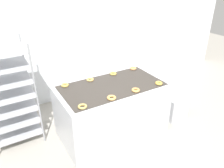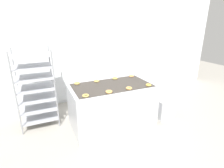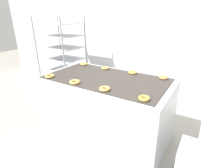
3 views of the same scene
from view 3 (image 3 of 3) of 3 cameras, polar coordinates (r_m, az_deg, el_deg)
name	(u,v)px [view 3 (image 3 of 3)]	position (r m, az deg, el deg)	size (l,w,h in m)	color
wall_back	(149,24)	(3.29, 12.04, 18.75)	(8.00, 0.05, 2.80)	silver
fryer_machine	(106,108)	(2.29, -1.91, -7.87)	(1.59, 0.88, 0.84)	#B7BABF
baking_rack_cart	(63,59)	(3.41, -15.80, 7.85)	(0.68, 0.59, 1.52)	gray
glaze_bin	(198,168)	(2.00, 26.26, -23.36)	(0.38, 0.32, 0.41)	#B7BABF
donut_near_left	(50,76)	(2.27, -19.69, 2.48)	(0.11, 0.11, 0.03)	tan
donut_near_midleft	(75,82)	(1.98, -12.07, 0.64)	(0.12, 0.12, 0.03)	#DAA053
donut_near_midright	(105,89)	(1.77, -2.41, -1.58)	(0.11, 0.11, 0.03)	tan
donut_near_right	(144,98)	(1.60, 10.42, -4.59)	(0.11, 0.11, 0.03)	gold
donut_far_left	(84,64)	(2.70, -9.17, 6.51)	(0.11, 0.11, 0.03)	gold
donut_far_midleft	(105,68)	(2.46, -2.25, 5.26)	(0.11, 0.11, 0.03)	tan
donut_far_midright	(133,72)	(2.29, 6.78, 3.80)	(0.11, 0.11, 0.03)	gold
donut_far_right	(164,77)	(2.17, 16.48, 2.10)	(0.11, 0.11, 0.03)	tan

